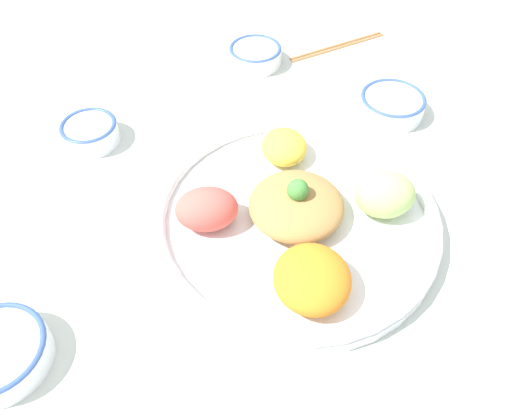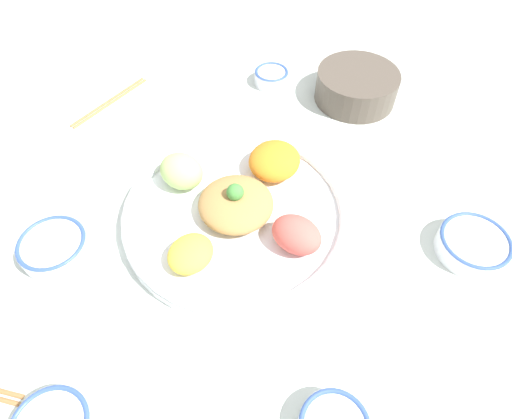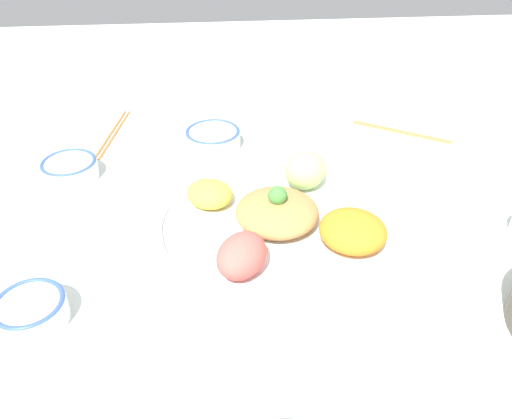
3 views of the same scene
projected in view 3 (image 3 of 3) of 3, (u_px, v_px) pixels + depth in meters
The scene contains 8 objects.
ground_plane at pixel (281, 220), 0.86m from camera, with size 2.40×2.40×0.00m, color silver.
salad_platter at pixel (279, 221), 0.81m from camera, with size 0.41×0.41×0.09m.
sauce_bowl_red at pixel (70, 168), 0.95m from camera, with size 0.10×0.10×0.04m.
sauce_bowl_dark at pixel (213, 138), 1.05m from camera, with size 0.11×0.11×0.04m.
rice_bowl_plain at pixel (31, 310), 0.66m from camera, with size 0.09×0.09×0.04m.
chopsticks_pair_near at pixel (401, 131), 1.11m from camera, with size 0.13×0.20×0.01m.
chopsticks_pair_far at pixel (113, 133), 1.11m from camera, with size 0.23×0.05×0.01m.
serving_spoon_main at pixel (463, 190), 0.92m from camera, with size 0.10×0.11×0.01m.
Camera 3 is at (-0.67, 0.10, 0.52)m, focal length 35.00 mm.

